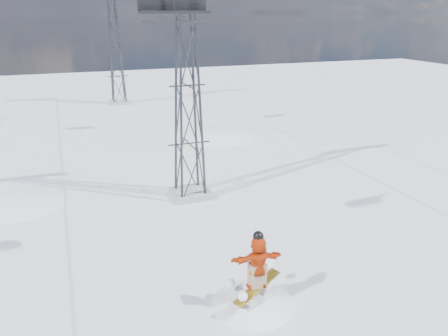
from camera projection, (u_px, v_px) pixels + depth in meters
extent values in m
plane|color=white|center=(236.00, 289.00, 14.45)|extent=(120.00, 120.00, 0.00)
sphere|color=white|center=(45.00, 333.00, 23.51)|extent=(16.00, 16.00, 16.00)
sphere|color=white|center=(220.00, 249.00, 35.50)|extent=(20.00, 20.00, 20.00)
cube|color=#999999|center=(190.00, 193.00, 21.72)|extent=(1.80, 1.80, 0.30)
cube|color=#999999|center=(120.00, 102.00, 43.76)|extent=(1.80, 1.80, 0.30)
cube|color=gold|center=(257.00, 287.00, 13.19)|extent=(1.73, 0.98, 0.47)
imported|color=red|center=(258.00, 262.00, 12.90)|extent=(1.64, 0.68, 1.72)
cube|color=#9B8260|center=(258.00, 276.00, 13.05)|extent=(0.52, 0.42, 0.79)
sphere|color=black|center=(259.00, 237.00, 12.62)|extent=(0.32, 0.32, 0.32)
cube|color=black|center=(175.00, 12.00, 12.27)|extent=(2.00, 0.45, 0.08)
cube|color=black|center=(172.00, 1.00, 12.36)|extent=(2.00, 0.06, 0.55)
cylinder|color=black|center=(177.00, 22.00, 12.13)|extent=(2.00, 0.06, 0.06)
cube|color=black|center=(170.00, 13.00, 29.91)|extent=(2.01, 0.45, 0.08)
cube|color=black|center=(169.00, 8.00, 30.00)|extent=(2.01, 0.06, 0.55)
cylinder|color=black|center=(171.00, 17.00, 29.77)|extent=(2.01, 0.06, 0.06)
cylinder|color=black|center=(170.00, 7.00, 29.53)|extent=(2.01, 0.05, 0.05)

